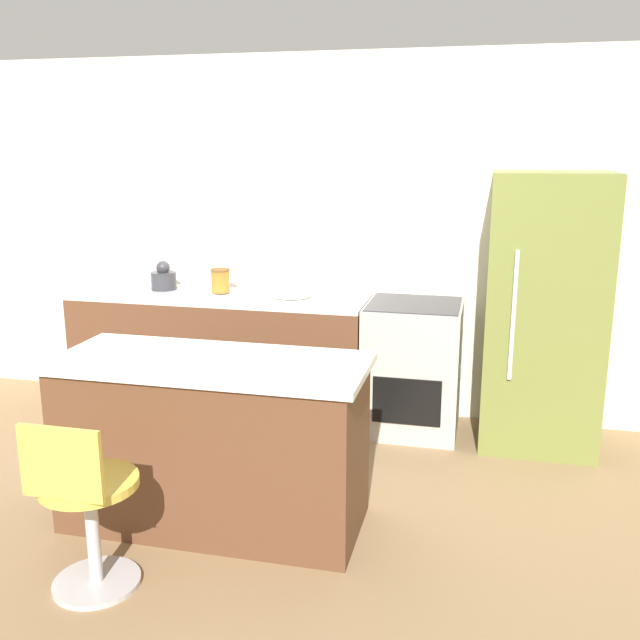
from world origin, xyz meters
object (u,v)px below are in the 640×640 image
at_px(refrigerator, 544,312).
at_px(mixing_bowl, 292,290).
at_px(stool_chair, 87,510).
at_px(kettle, 164,278).
at_px(oven_range, 412,367).

height_order(refrigerator, mixing_bowl, refrigerator).
distance_m(stool_chair, kettle, 2.45).
relative_size(kettle, mixing_bowl, 0.75).
distance_m(oven_range, kettle, 1.95).
height_order(oven_range, stool_chair, oven_range).
xyz_separation_m(oven_range, mixing_bowl, (-0.89, 0.05, 0.50)).
distance_m(stool_chair, mixing_bowl, 2.36).
bearing_deg(oven_range, stool_chair, -118.29).
bearing_deg(refrigerator, mixing_bowl, 177.71).
bearing_deg(refrigerator, stool_chair, -132.84).
bearing_deg(oven_range, mixing_bowl, 176.87).
bearing_deg(stool_chair, kettle, 106.64).
distance_m(oven_range, stool_chair, 2.53).
bearing_deg(mixing_bowl, refrigerator, -2.29).
distance_m(oven_range, refrigerator, 0.96).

